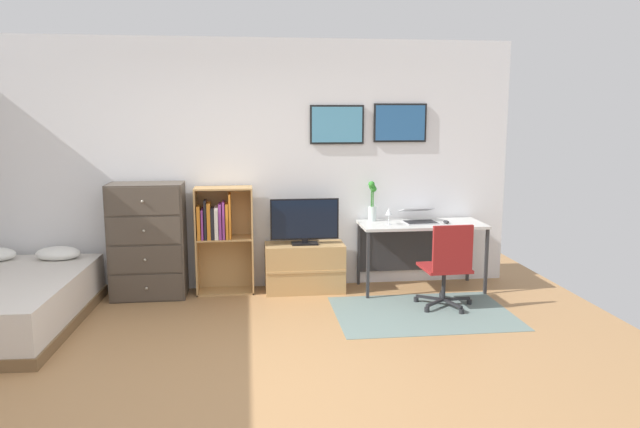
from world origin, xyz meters
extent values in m
plane|color=#A87A4C|center=(0.00, 0.00, 0.00)|extent=(7.20, 7.20, 0.00)
cube|color=white|center=(0.00, 2.43, 1.35)|extent=(6.12, 0.06, 2.70)
cube|color=black|center=(1.12, 2.38, 1.79)|extent=(0.59, 0.02, 0.42)
cube|color=#4C93B7|center=(1.12, 2.37, 1.79)|extent=(0.55, 0.01, 0.38)
cube|color=black|center=(1.82, 2.38, 1.81)|extent=(0.59, 0.02, 0.42)
cube|color=#285B93|center=(1.82, 2.37, 1.81)|extent=(0.55, 0.01, 0.38)
cube|color=slate|center=(1.80, 1.28, 0.00)|extent=(1.70, 1.20, 0.01)
ellipsoid|color=white|center=(-1.79, 2.09, 0.51)|extent=(0.45, 0.30, 0.14)
cube|color=#4C4238|center=(-0.90, 2.16, 0.60)|extent=(0.76, 0.42, 1.20)
cube|color=#493F35|center=(-0.90, 1.94, 0.15)|extent=(0.72, 0.01, 0.28)
sphere|color=#A59E8C|center=(-0.90, 1.93, 0.15)|extent=(0.03, 0.03, 0.03)
cube|color=#493F35|center=(-0.90, 1.94, 0.45)|extent=(0.72, 0.01, 0.28)
sphere|color=#A59E8C|center=(-0.90, 1.93, 0.45)|extent=(0.03, 0.03, 0.03)
cube|color=#493F35|center=(-0.90, 1.94, 0.75)|extent=(0.72, 0.01, 0.28)
sphere|color=#A59E8C|center=(-0.90, 1.93, 0.75)|extent=(0.03, 0.03, 0.03)
cube|color=#493F35|center=(-0.90, 1.94, 1.05)|extent=(0.72, 0.01, 0.28)
sphere|color=#A59E8C|center=(-0.90, 1.93, 1.05)|extent=(0.03, 0.03, 0.03)
cube|color=tan|center=(-0.41, 2.22, 0.57)|extent=(0.02, 0.30, 1.14)
cube|color=tan|center=(0.18, 2.22, 0.57)|extent=(0.02, 0.30, 1.14)
cube|color=tan|center=(-0.12, 2.22, 0.01)|extent=(0.61, 0.30, 0.02)
cube|color=tan|center=(-0.12, 2.22, 0.59)|extent=(0.57, 0.30, 0.02)
cube|color=tan|center=(-0.12, 2.22, 1.13)|extent=(0.57, 0.30, 0.02)
cube|color=tan|center=(-0.12, 2.37, 0.57)|extent=(0.61, 0.01, 1.14)
cube|color=orange|center=(-0.38, 2.17, 0.78)|extent=(0.03, 0.18, 0.35)
cube|color=#8C388C|center=(-0.34, 2.20, 0.76)|extent=(0.02, 0.23, 0.32)
cube|color=black|center=(-0.31, 2.17, 0.81)|extent=(0.02, 0.19, 0.41)
cube|color=orange|center=(-0.27, 2.17, 0.80)|extent=(0.04, 0.19, 0.38)
cube|color=black|center=(-0.23, 2.17, 0.77)|extent=(0.03, 0.19, 0.33)
cube|color=white|center=(-0.19, 2.20, 0.77)|extent=(0.04, 0.24, 0.33)
cube|color=#8C388C|center=(-0.15, 2.20, 0.79)|extent=(0.03, 0.23, 0.37)
cube|color=#8C388C|center=(-0.12, 2.18, 0.80)|extent=(0.03, 0.20, 0.39)
cube|color=orange|center=(-0.08, 2.17, 0.79)|extent=(0.03, 0.17, 0.37)
cube|color=orange|center=(-0.05, 2.20, 0.84)|extent=(0.02, 0.23, 0.48)
cube|color=tan|center=(0.74, 2.17, 0.26)|extent=(0.85, 0.40, 0.52)
cube|color=tan|center=(0.74, 1.97, 0.26)|extent=(0.85, 0.01, 0.02)
cube|color=black|center=(0.74, 2.15, 0.53)|extent=(0.28, 0.16, 0.02)
cube|color=black|center=(0.74, 2.15, 0.57)|extent=(0.06, 0.04, 0.05)
cube|color=black|center=(0.74, 2.15, 0.80)|extent=(0.73, 0.02, 0.44)
cube|color=black|center=(0.74, 2.14, 0.80)|extent=(0.70, 0.01, 0.41)
cube|color=silver|center=(2.00, 2.08, 0.72)|extent=(1.34, 0.59, 0.03)
cube|color=#2D2D30|center=(1.36, 1.81, 0.35)|extent=(0.03, 0.03, 0.71)
cube|color=#2D2D30|center=(2.64, 1.81, 0.35)|extent=(0.03, 0.03, 0.71)
cube|color=#2D2D30|center=(1.36, 2.34, 0.35)|extent=(0.03, 0.03, 0.71)
cube|color=#2D2D30|center=(2.64, 2.34, 0.35)|extent=(0.03, 0.03, 0.71)
cube|color=#2D2D30|center=(2.00, 2.36, 0.39)|extent=(1.28, 0.02, 0.50)
cylinder|color=#232326|center=(2.35, 1.49, 0.03)|extent=(0.05, 0.05, 0.05)
cube|color=#232326|center=(2.21, 1.48, 0.07)|extent=(0.28, 0.04, 0.02)
cylinder|color=#232326|center=(2.14, 1.75, 0.03)|extent=(0.05, 0.05, 0.05)
cube|color=#232326|center=(2.10, 1.61, 0.07)|extent=(0.10, 0.28, 0.02)
cylinder|color=#232326|center=(1.83, 1.63, 0.03)|extent=(0.05, 0.05, 0.05)
cube|color=#232326|center=(1.95, 1.55, 0.07)|extent=(0.25, 0.18, 0.02)
cylinder|color=#232326|center=(1.85, 1.30, 0.03)|extent=(0.05, 0.05, 0.05)
cube|color=#232326|center=(1.96, 1.39, 0.07)|extent=(0.24, 0.20, 0.02)
cylinder|color=#232326|center=(2.17, 1.21, 0.03)|extent=(0.05, 0.05, 0.05)
cube|color=#232326|center=(2.12, 1.35, 0.07)|extent=(0.13, 0.27, 0.02)
cylinder|color=#232326|center=(2.07, 1.48, 0.23)|extent=(0.04, 0.04, 0.30)
cube|color=maroon|center=(2.07, 1.48, 0.40)|extent=(0.46, 0.46, 0.03)
cube|color=maroon|center=(2.08, 1.28, 0.64)|extent=(0.40, 0.05, 0.45)
cube|color=#B7B7BC|center=(1.99, 2.08, 0.75)|extent=(0.36, 0.26, 0.01)
cube|color=black|center=(1.99, 2.08, 0.75)|extent=(0.34, 0.23, 0.00)
cube|color=#B7B7BC|center=(1.98, 2.23, 0.86)|extent=(0.36, 0.24, 0.07)
cube|color=#234C5B|center=(1.98, 2.22, 0.86)|extent=(0.34, 0.22, 0.06)
ellipsoid|color=#262628|center=(2.26, 2.03, 0.76)|extent=(0.06, 0.10, 0.03)
cylinder|color=silver|center=(1.50, 2.27, 0.82)|extent=(0.09, 0.09, 0.16)
cylinder|color=#3D8438|center=(1.51, 2.27, 0.94)|extent=(0.01, 0.01, 0.31)
sphere|color=#308B2C|center=(1.51, 2.27, 1.09)|extent=(0.07, 0.07, 0.07)
cylinder|color=#3D8438|center=(1.49, 2.28, 0.95)|extent=(0.01, 0.01, 0.33)
sphere|color=#308B2C|center=(1.49, 2.28, 1.12)|extent=(0.07, 0.07, 0.07)
cylinder|color=#3D8438|center=(1.48, 2.26, 0.97)|extent=(0.01, 0.01, 0.36)
sphere|color=#308B2C|center=(1.48, 2.26, 1.15)|extent=(0.07, 0.07, 0.07)
cylinder|color=silver|center=(1.62, 2.02, 0.74)|extent=(0.06, 0.06, 0.01)
cylinder|color=silver|center=(1.62, 2.02, 0.80)|extent=(0.01, 0.01, 0.10)
cone|color=silver|center=(1.62, 2.02, 0.88)|extent=(0.07, 0.07, 0.07)
camera|label=1|loc=(0.14, -4.14, 1.92)|focal=33.79mm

